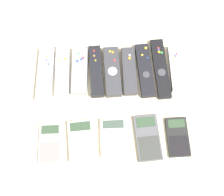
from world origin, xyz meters
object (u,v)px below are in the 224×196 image
(remote_4, at_px, (112,72))
(remote_7, at_px, (161,68))
(remote_6, at_px, (145,70))
(calculator_2, at_px, (115,137))
(calculator_0, at_px, (50,143))
(remote_8, at_px, (176,69))
(remote_1, at_px, (63,72))
(remote_3, at_px, (96,71))
(remote_0, at_px, (45,75))
(calculator_3, at_px, (148,138))
(calculator_1, at_px, (81,141))
(remote_2, at_px, (80,71))
(calculator_4, at_px, (178,137))
(remote_5, at_px, (129,71))

(remote_4, distance_m, remote_7, 0.16)
(remote_4, xyz_separation_m, remote_6, (0.11, 0.00, -0.00))
(remote_4, bearing_deg, calculator_2, -92.08)
(calculator_0, bearing_deg, remote_6, 37.06)
(remote_8, bearing_deg, calculator_2, -133.65)
(remote_1, distance_m, remote_3, 0.11)
(remote_0, height_order, remote_6, remote_0)
(remote_6, relative_size, remote_7, 0.89)
(calculator_2, bearing_deg, calculator_3, -2.91)
(calculator_1, bearing_deg, calculator_0, 178.42)
(remote_3, xyz_separation_m, calculator_1, (-0.05, -0.23, -0.00))
(calculator_1, bearing_deg, remote_2, 87.28)
(remote_1, xyz_separation_m, remote_6, (0.28, -0.01, -0.00))
(remote_6, bearing_deg, remote_0, 177.12)
(remote_0, relative_size, calculator_0, 1.51)
(remote_1, distance_m, calculator_0, 0.24)
(remote_3, xyz_separation_m, calculator_4, (0.25, -0.23, -0.01))
(calculator_1, bearing_deg, remote_7, 37.63)
(remote_2, distance_m, remote_5, 0.16)
(remote_4, relative_size, calculator_1, 1.32)
(remote_1, height_order, remote_5, remote_5)
(calculator_0, height_order, calculator_1, calculator_1)
(remote_2, xyz_separation_m, remote_3, (0.05, -0.00, 0.00))
(remote_6, height_order, calculator_2, remote_6)
(remote_4, relative_size, remote_8, 1.07)
(remote_2, height_order, remote_8, same)
(remote_4, relative_size, calculator_0, 1.41)
(remote_3, height_order, remote_5, remote_5)
(remote_3, relative_size, calculator_3, 1.22)
(remote_5, xyz_separation_m, remote_6, (0.05, 0.00, -0.00))
(calculator_1, xyz_separation_m, calculator_3, (0.21, 0.00, -0.00))
(calculator_0, bearing_deg, remote_1, 81.73)
(calculator_3, bearing_deg, remote_1, 134.87)
(remote_7, relative_size, calculator_1, 1.64)
(remote_0, height_order, remote_2, remote_0)
(remote_0, height_order, remote_7, remote_0)
(remote_3, height_order, remote_7, remote_3)
(calculator_2, bearing_deg, remote_4, 89.73)
(calculator_2, bearing_deg, remote_0, 135.06)
(remote_5, relative_size, remote_6, 0.86)
(remote_2, bearing_deg, calculator_3, -46.08)
(remote_8, xyz_separation_m, calculator_4, (-0.02, -0.23, -0.01))
(remote_2, xyz_separation_m, calculator_2, (0.11, -0.23, -0.00))
(remote_1, relative_size, remote_8, 1.14)
(calculator_0, bearing_deg, remote_8, 29.54)
(remote_7, relative_size, remote_8, 1.33)
(remote_7, height_order, calculator_1, same)
(remote_2, bearing_deg, remote_0, -173.68)
(remote_6, height_order, calculator_0, remote_6)
(calculator_3, bearing_deg, remote_2, 128.00)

